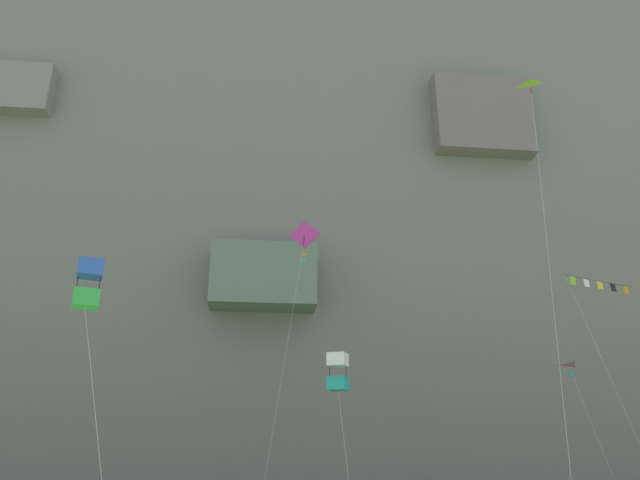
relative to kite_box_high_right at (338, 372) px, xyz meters
name	(u,v)px	position (x,y,z in m)	size (l,w,h in m)	color
cliff_face	(266,214)	(-3.87, 36.97, 24.75)	(180.00, 30.79, 65.27)	slate
kite_box_high_right	(338,372)	(0.00, 0.00, 0.00)	(1.24, 2.73, 8.83)	white
kite_diamond_far_right	(304,238)	(-1.06, 9.58, 11.05)	(3.95, 6.76, 20.50)	#CC3399
kite_banner_upper_mid	(601,291)	(20.68, 8.49, 7.34)	(6.59, 5.46, 16.02)	black
kite_delta_far_left	(577,377)	(18.28, 9.38, 1.25)	(1.16, 4.19, 9.53)	pink
kite_delta_low_right	(534,109)	(8.94, -6.73, 11.94)	(3.12, 3.12, 21.41)	#8CCC33
kite_box_high_center	(88,284)	(-10.75, -7.23, 2.17)	(3.49, 3.64, 11.00)	blue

